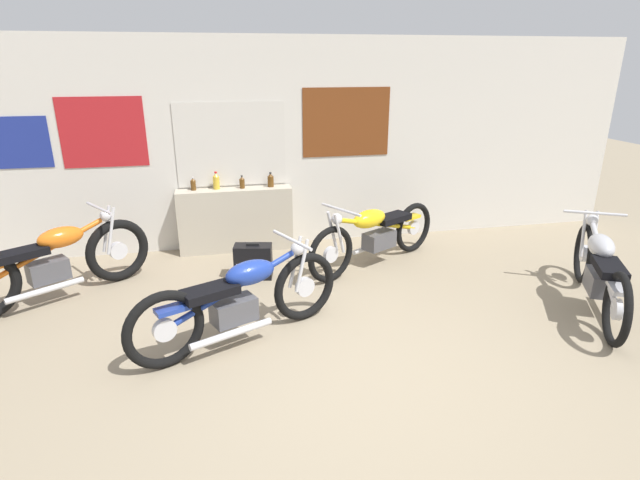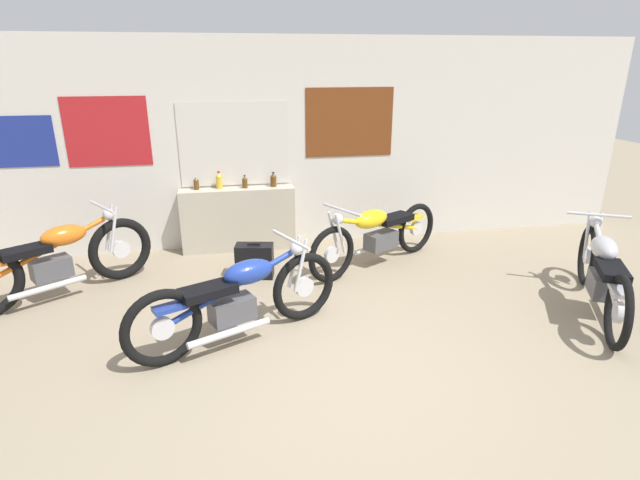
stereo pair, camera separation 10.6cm
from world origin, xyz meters
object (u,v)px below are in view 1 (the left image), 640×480
Objects in this scene: bottle_left_center at (216,181)px; motorcycle_blue at (240,299)px; bottle_center at (242,183)px; motorcycle_orange at (54,262)px; bottle_leftmost at (193,184)px; motorcycle_yellow at (375,233)px; motorcycle_silver at (600,270)px; bottle_right_center at (271,180)px; hard_case_black at (253,261)px.

motorcycle_blue is at bearing -86.65° from bottle_left_center.
motorcycle_orange is at bearing -151.19° from bottle_center.
motorcycle_yellow is (2.22, -0.98, -0.51)m from bottle_leftmost.
bottle_center is at bearing 143.76° from motorcycle_silver.
motorcycle_yellow is 1.01× the size of motorcycle_silver.
bottle_left_center is 2.22m from motorcycle_yellow.
bottle_right_center is at bearing -1.24° from bottle_left_center.
motorcycle_orange reaches higher than hard_case_black.
motorcycle_blue is at bearing -34.04° from motorcycle_orange.
bottle_left_center reaches higher than bottle_leftmost.
bottle_center is (0.34, -0.02, -0.03)m from bottle_left_center.
bottle_right_center is (1.02, -0.02, 0.01)m from bottle_leftmost.
bottle_leftmost is at bearing 177.45° from bottle_center.
bottle_leftmost is at bearing 179.33° from bottle_left_center.
motorcycle_orange is 2.16m from hard_case_black.
motorcycle_orange is at bearing -176.72° from motorcycle_yellow.
motorcycle_silver reaches higher than motorcycle_blue.
bottle_center reaches higher than motorcycle_orange.
motorcycle_yellow is 1.57m from hard_case_black.
bottle_leftmost is 2.48m from motorcycle_yellow.
hard_case_black is (0.37, -1.04, -0.76)m from bottle_left_center.
motorcycle_yellow is at bearing -23.74° from bottle_leftmost.
bottle_center is at bearing 28.81° from motorcycle_orange.
motorcycle_blue is 2.31m from motorcycle_orange.
bottle_leftmost is 0.37× the size of hard_case_black.
bottle_right_center is 1.32m from hard_case_black.
motorcycle_yellow is at bearing 2.61° from hard_case_black.
motorcycle_blue is at bearing -103.18° from bottle_right_center.
motorcycle_silver reaches higher than motorcycle_yellow.
motorcycle_silver is 4.05× the size of hard_case_black.
hard_case_black is at bearing 3.75° from motorcycle_orange.
bottle_left_center is 0.72m from bottle_right_center.
hard_case_black is (-0.35, -1.03, -0.74)m from bottle_right_center.
motorcycle_silver is (3.83, -2.59, -0.53)m from bottle_left_center.
motorcycle_silver is at bearing -1.68° from motorcycle_blue.
motorcycle_blue is 3.69m from motorcycle_silver.
motorcycle_silver is at bearing -40.14° from motorcycle_yellow.
bottle_center is 0.39m from bottle_right_center.
bottle_center is 0.09× the size of motorcycle_blue.
motorcycle_yellow is at bearing 139.86° from motorcycle_silver.
bottle_leftmost is 0.09× the size of motorcycle_yellow.
motorcycle_blue is at bearing -79.82° from bottle_leftmost.
bottle_center is 2.51m from motorcycle_blue.
motorcycle_silver is at bearing -24.03° from hard_case_black.
bottle_left_center reaches higher than bottle_center.
bottle_right_center reaches higher than bottle_leftmost.
hard_case_black is at bearing 155.97° from motorcycle_silver.
bottle_leftmost is 4.90m from motorcycle_silver.
motorcycle_blue reaches higher than hard_case_black.
hard_case_black is (2.14, 0.14, -0.23)m from motorcycle_orange.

